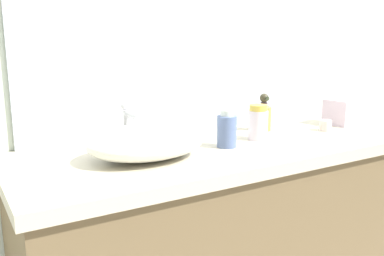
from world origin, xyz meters
The scene contains 9 objects.
bathroom_wall_rear centered at (0.00, 0.73, 1.30)m, with size 6.00×0.06×2.60m, color silver.
vanity_counter centered at (0.05, 0.41, 0.44)m, with size 1.53×0.56×0.88m.
sink_basin centered at (-0.28, 0.39, 0.93)m, with size 0.39×0.27×0.11m, color white.
faucet centered at (-0.28, 0.54, 0.97)m, with size 0.03×0.14×0.16m.
soap_dispenser centered at (0.30, 0.52, 0.94)m, with size 0.06×0.06×0.15m.
lotion_bottle centered at (0.02, 0.38, 0.94)m, with size 0.07×0.07×0.13m.
perfume_bottle centered at (0.18, 0.41, 0.94)m, with size 0.07×0.07×0.13m.
tissue_box centered at (0.67, 0.45, 0.94)m, with size 0.13×0.13×0.15m.
candle_jar centered at (0.51, 0.39, 0.90)m, with size 0.05×0.05×0.04m, color silver.
Camera 1 is at (-0.82, -0.81, 1.26)m, focal length 39.98 mm.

